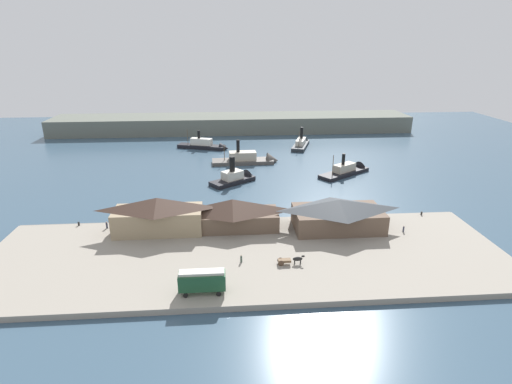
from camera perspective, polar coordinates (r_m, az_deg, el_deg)
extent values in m
plane|color=#385166|center=(106.79, -1.87, -3.51)|extent=(320.00, 320.00, 0.00)
cube|color=gray|center=(86.85, -1.20, -9.03)|extent=(110.00, 36.00, 1.20)
cube|color=slate|center=(103.30, -1.78, -4.06)|extent=(110.00, 0.80, 1.00)
cube|color=#998466|center=(97.54, -13.61, -3.91)|extent=(20.33, 8.26, 5.71)
pyramid|color=#473328|center=(95.91, -13.81, -1.59)|extent=(20.74, 8.67, 2.81)
cube|color=brown|center=(97.08, -3.30, -3.96)|extent=(21.59, 8.27, 4.16)
pyramid|color=#473328|center=(95.62, -3.35, -1.94)|extent=(22.02, 8.68, 3.22)
cube|color=brown|center=(98.56, 11.47, -3.74)|extent=(20.84, 10.99, 4.87)
pyramid|color=#33383D|center=(97.13, 11.63, -1.75)|extent=(21.25, 11.54, 2.52)
cube|color=#1E4C2D|center=(73.75, -7.62, -12.34)|extent=(8.29, 2.74, 3.00)
cube|color=beige|center=(72.82, -7.68, -11.18)|extent=(7.96, 1.92, 0.50)
cylinder|color=black|center=(75.83, -5.25, -12.98)|extent=(0.90, 0.18, 0.90)
cylinder|color=black|center=(73.55, -5.27, -14.16)|extent=(0.90, 0.18, 0.90)
cylinder|color=black|center=(76.20, -9.73, -13.04)|extent=(0.90, 0.18, 0.90)
cylinder|color=black|center=(73.93, -9.91, -14.21)|extent=(0.90, 0.18, 0.90)
cube|color=brown|center=(82.50, 4.04, -9.63)|extent=(2.56, 1.21, 0.50)
cylinder|color=#4C3828|center=(83.04, 3.45, -9.60)|extent=(1.20, 0.10, 1.20)
cylinder|color=#4C3828|center=(82.01, 3.56, -10.02)|extent=(1.20, 0.10, 1.20)
ellipsoid|color=black|center=(82.78, 5.91, -9.38)|extent=(2.00, 0.70, 0.90)
ellipsoid|color=black|center=(82.70, 6.68, -9.01)|extent=(0.70, 0.32, 0.44)
cylinder|color=black|center=(83.35, 6.28, -9.65)|extent=(0.16, 0.16, 1.00)
cylinder|color=black|center=(83.01, 6.33, -9.79)|extent=(0.16, 0.16, 1.00)
cylinder|color=black|center=(83.15, 5.45, -9.69)|extent=(0.16, 0.16, 1.00)
cylinder|color=black|center=(82.81, 5.50, -9.83)|extent=(0.16, 0.16, 1.00)
cylinder|color=#3D4C42|center=(83.17, -2.10, -9.44)|extent=(0.41, 0.41, 1.39)
sphere|color=#CCA889|center=(82.76, -2.11, -8.95)|extent=(0.25, 0.25, 0.25)
cylinder|color=#33384C|center=(103.71, -20.33, -4.44)|extent=(0.43, 0.43, 1.48)
sphere|color=#CCA889|center=(103.36, -20.39, -4.00)|extent=(0.27, 0.27, 0.27)
cylinder|color=#33384C|center=(101.73, 20.12, -4.96)|extent=(0.38, 0.38, 1.31)
sphere|color=#CCA889|center=(101.42, 20.17, -4.56)|extent=(0.24, 0.24, 0.24)
cylinder|color=black|center=(107.87, -23.76, -4.13)|extent=(0.44, 0.44, 0.90)
cylinder|color=black|center=(113.20, 22.34, -2.79)|extent=(0.44, 0.44, 0.90)
cube|color=black|center=(143.55, 12.32, 2.65)|extent=(20.14, 16.30, 1.27)
cone|color=black|center=(151.41, 14.79, 3.36)|extent=(5.94, 6.30, 5.10)
cube|color=#B2A893|center=(142.99, 12.38, 3.39)|extent=(8.90, 7.59, 2.61)
cylinder|color=black|center=(141.44, 12.25, 4.57)|extent=(1.12, 1.12, 3.81)
cylinder|color=brown|center=(137.81, 10.82, 3.76)|extent=(0.24, 0.24, 6.76)
cube|color=black|center=(177.34, -7.70, 6.36)|extent=(21.28, 11.31, 1.57)
cone|color=black|center=(173.76, -4.49, 6.19)|extent=(4.95, 5.32, 4.34)
cube|color=silver|center=(176.82, -7.73, 7.06)|extent=(9.73, 5.72, 2.90)
cylinder|color=black|center=(176.51, -8.09, 8.06)|extent=(1.16, 1.16, 3.34)
cylinder|color=brown|center=(178.84, -9.64, 7.69)|extent=(0.24, 0.24, 6.42)
cube|color=black|center=(132.09, -3.34, 1.57)|extent=(15.51, 13.61, 1.39)
cone|color=black|center=(136.58, -0.85, 2.24)|extent=(5.26, 5.76, 5.17)
cube|color=beige|center=(131.44, -3.36, 2.41)|extent=(7.64, 7.22, 2.70)
cylinder|color=black|center=(130.33, -3.39, 3.98)|extent=(1.78, 1.78, 4.82)
cube|color=#23282D|center=(178.60, 6.32, 6.52)|extent=(10.96, 18.90, 1.55)
cone|color=#23282D|center=(187.34, 6.74, 7.16)|extent=(5.60, 4.65, 4.80)
cube|color=silver|center=(178.16, 6.34, 7.10)|extent=(6.22, 10.17, 2.18)
cylinder|color=black|center=(178.78, 6.45, 8.31)|extent=(1.30, 1.30, 4.91)
cylinder|color=brown|center=(172.43, 6.09, 7.40)|extent=(0.24, 0.24, 6.50)
cube|color=#514C47|center=(153.94, -1.89, 4.34)|extent=(23.31, 7.74, 1.37)
cone|color=#514C47|center=(155.22, 2.37, 4.47)|extent=(4.37, 6.40, 6.26)
cube|color=#B2A893|center=(153.34, -1.90, 5.14)|extent=(10.23, 4.95, 3.12)
cylinder|color=black|center=(152.25, -2.56, 6.52)|extent=(1.24, 1.24, 4.59)
cylinder|color=brown|center=(152.58, -4.51, 5.61)|extent=(0.24, 0.24, 6.21)
cube|color=#60665B|center=(211.26, -3.27, 9.66)|extent=(180.00, 24.00, 8.00)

